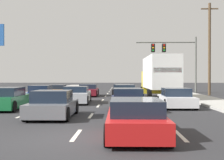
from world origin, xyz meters
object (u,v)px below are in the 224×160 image
car_blue (41,93)px  car_red (135,118)px  car_gray (53,105)px  car_black (122,90)px  car_green (8,99)px  car_orange (58,91)px  traffic_signal_mast (171,52)px  car_navy (128,101)px  car_maroon (88,91)px  car_tan (125,93)px  box_truck (159,75)px  car_white (176,99)px  utility_pole_mid (209,48)px  car_silver (76,95)px

car_blue → car_red: 16.37m
car_blue → car_gray: car_gray is taller
car_black → car_green: bearing=-117.1°
car_green → car_red: (7.12, -7.85, -0.04)m
car_orange → traffic_signal_mast: size_ratio=0.58×
car_navy → car_blue: bearing=130.4°
car_green → car_navy: bearing=-10.3°
car_green → car_maroon: car_green is taller
car_tan → box_truck: size_ratio=0.54×
car_red → car_white: car_white is taller
car_blue → car_red: bearing=-64.5°
box_truck → utility_pole_mid: bearing=40.3°
car_orange → car_maroon: car_maroon is taller
car_white → car_blue: bearing=151.2°
car_red → utility_pole_mid: 23.98m
car_blue → box_truck: size_ratio=0.48×
car_white → utility_pole_mid: 14.59m
utility_pole_mid → car_blue: bearing=-156.1°
car_maroon → car_red: car_red is taller
car_silver → traffic_signal_mast: 16.16m
car_navy → box_truck: (3.05, 10.25, 1.51)m
car_navy → traffic_signal_mast: traffic_signal_mast is taller
car_orange → car_red: 22.00m
car_silver → car_red: (3.70, -12.24, -0.02)m
car_red → traffic_signal_mast: (5.39, 24.91, 4.22)m
car_blue → box_truck: 10.35m
car_navy → car_tan: bearing=90.1°
car_maroon → car_black: 3.44m
car_black → car_navy: bearing=-89.0°
car_blue → car_navy: car_navy is taller
utility_pole_mid → car_silver: bearing=-142.7°
car_black → car_orange: bearing=-178.0°
car_navy → car_white: car_navy is taller
car_gray → traffic_signal_mast: 22.83m
car_black → utility_pole_mid: (9.22, 0.72, 4.43)m
car_orange → traffic_signal_mast: traffic_signal_mast is taller
car_black → utility_pole_mid: size_ratio=0.42×
car_orange → car_white: (9.95, -11.67, 0.04)m
car_maroon → car_gray: (0.01, -16.03, 0.02)m
car_gray → car_tan: car_tan is taller
car_tan → car_red: (0.10, -14.71, -0.03)m
car_tan → traffic_signal_mast: size_ratio=0.67×
car_silver → car_orange: bearing=110.3°
car_tan → box_truck: (3.06, 2.09, 1.52)m
car_navy → car_gray: bearing=-149.0°
car_green → car_gray: car_green is taller
car_tan → traffic_signal_mast: 12.32m
car_white → car_orange: bearing=130.5°
car_black → car_tan: size_ratio=0.86×
car_red → car_blue: bearing=115.5°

